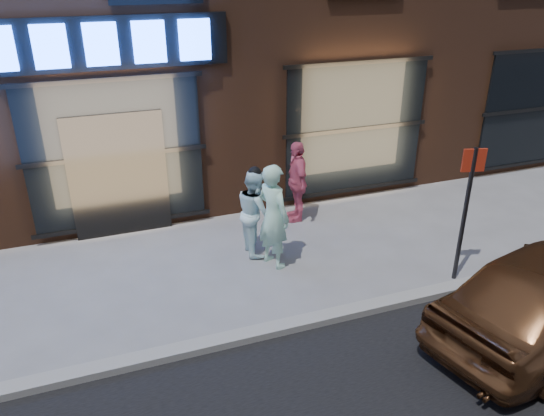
# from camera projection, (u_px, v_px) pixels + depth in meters

# --- Properties ---
(ground) EXTENTS (90.00, 90.00, 0.00)m
(ground) POSITION_uv_depth(u_px,v_px,m) (157.00, 360.00, 7.14)
(ground) COLOR slate
(ground) RESTS_ON ground
(curb) EXTENTS (60.00, 0.25, 0.12)m
(curb) POSITION_uv_depth(u_px,v_px,m) (157.00, 356.00, 7.12)
(curb) COLOR gray
(curb) RESTS_ON ground
(man_bowtie) EXTENTS (0.67, 0.80, 1.87)m
(man_bowtie) POSITION_uv_depth(u_px,v_px,m) (273.00, 216.00, 9.01)
(man_bowtie) COLOR #B2EACF
(man_bowtie) RESTS_ON ground
(man_cap) EXTENTS (0.63, 0.79, 1.59)m
(man_cap) POSITION_uv_depth(u_px,v_px,m) (255.00, 212.00, 9.49)
(man_cap) COLOR white
(man_cap) RESTS_ON ground
(passerby) EXTENTS (0.53, 1.02, 1.67)m
(passerby) POSITION_uv_depth(u_px,v_px,m) (297.00, 181.00, 10.68)
(passerby) COLOR #D45774
(passerby) RESTS_ON ground
(sign_post) EXTENTS (0.37, 0.12, 2.32)m
(sign_post) POSITION_uv_depth(u_px,v_px,m) (467.00, 203.00, 8.38)
(sign_post) COLOR #262628
(sign_post) RESTS_ON ground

